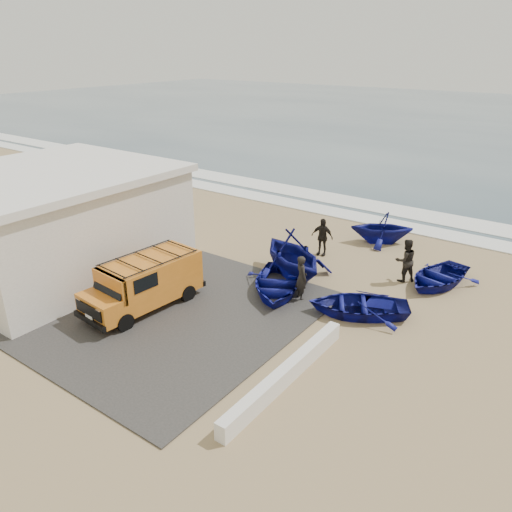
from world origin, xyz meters
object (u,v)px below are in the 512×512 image
Objects in this scene: van at (145,281)px; boat_far_left at (382,227)px; building at (52,220)px; fisherman_middle at (405,260)px; fisherman_front at (301,278)px; boat_mid_right at (438,277)px; boat_near_left at (277,283)px; boat_mid_left at (292,254)px; fisherman_back at (322,237)px; parapet at (286,374)px; boat_near_right at (358,305)px.

boat_far_left is (4.44, 11.32, -0.26)m from van.
fisherman_middle is (12.78, 7.56, -1.25)m from building.
building is 5.27× the size of fisherman_front.
fisherman_front is at bearing -119.44° from boat_mid_right.
fisherman_front is at bearing 19.89° from building.
fisherman_middle reaches higher than boat_near_left.
fisherman_middle is at bearing -87.88° from fisherman_front.
boat_mid_left is 1.14× the size of boat_mid_right.
boat_far_left is at bearing 47.22° from building.
boat_near_left is at bearing -0.90° from fisherman_middle.
van is at bearing -179.49° from boat_mid_left.
parapet is at bearing -73.22° from fisherman_back.
parapet is 5.26m from fisherman_front.
fisherman_middle is (3.95, 2.41, -0.13)m from boat_mid_left.
fisherman_back reaches higher than boat_far_left.
building is 2.63× the size of boat_near_right.
boat_mid_left reaches higher than parapet.
van is at bearing 0.00° from fisherman_middle.
building is at bearing -17.62° from fisherman_middle.
boat_near_left is (9.11, 3.58, -1.77)m from building.
parapet is 3.39× the size of fisherman_back.
boat_near_right is (6.62, 4.09, -0.67)m from van.
van is 2.63× the size of fisherman_back.
fisherman_front is at bearing 46.83° from van.
boat_near_left is 7.64m from boat_far_left.
fisherman_middle reaches higher than fisherman_front.
building reaches higher than boat_far_left.
boat_mid_left is (-0.28, 1.57, 0.65)m from boat_near_left.
fisherman_back reaches higher than boat_near_left.
boat_near_right is 5.63m from fisherman_back.
boat_near_right is (-0.04, 4.88, 0.10)m from parapet.
boat_mid_left reaches higher than boat_near_left.
fisherman_front is 0.98× the size of fisherman_middle.
boat_near_right is at bearing 36.60° from van.
fisherman_front is (-0.11, -7.44, 0.11)m from boat_far_left.
boat_near_left is at bearing 41.52° from fisherman_front.
fisherman_middle is at bearing -28.92° from boat_mid_left.
fisherman_back is at bearing 113.05° from parapet.
parapet is 2.02× the size of boat_far_left.
fisherman_middle is at bearing 5.37° from boat_far_left.
boat_far_left is (1.45, 5.97, -0.26)m from boat_mid_left.
fisherman_front is (10.17, 3.68, -1.27)m from building.
fisherman_back is (-0.45, 4.43, 0.50)m from boat_near_left.
boat_mid_left is 1.33× the size of boat_far_left.
fisherman_middle is (0.28, 8.56, 0.64)m from parapet.
van is at bearing 173.24° from parapet.
building reaches higher than fisherman_middle.
boat_near_left is 1.18m from fisherman_front.
boat_mid_right is 1.89× the size of fisherman_middle.
boat_near_left is 1.05× the size of boat_near_right.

